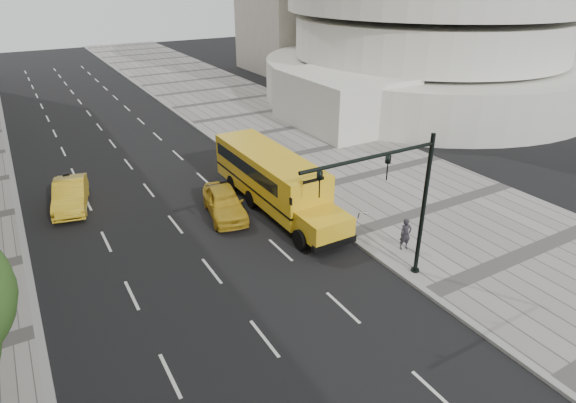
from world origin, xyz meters
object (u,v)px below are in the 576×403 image
pedestrian (406,234)px  traffic_signal (400,196)px  taxi_near (224,202)px  taxi_far (70,195)px  school_bus (272,176)px

pedestrian → traffic_signal: 4.24m
taxi_near → traffic_signal: traffic_signal is taller
pedestrian → taxi_near: bearing=143.1°
taxi_far → school_bus: bearing=-16.9°
taxi_near → traffic_signal: size_ratio=0.70×
taxi_far → taxi_near: bearing=-25.0°
taxi_far → traffic_signal: (10.50, -14.54, 3.32)m
taxi_near → pedestrian: pedestrian is taller
school_bus → pedestrian: 8.16m
pedestrian → taxi_far: bearing=150.9°
taxi_near → traffic_signal: 10.52m
taxi_far → pedestrian: pedestrian is taller
school_bus → taxi_far: 11.21m
taxi_near → traffic_signal: (3.51, -9.34, 3.32)m
traffic_signal → pedestrian: bearing=35.9°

